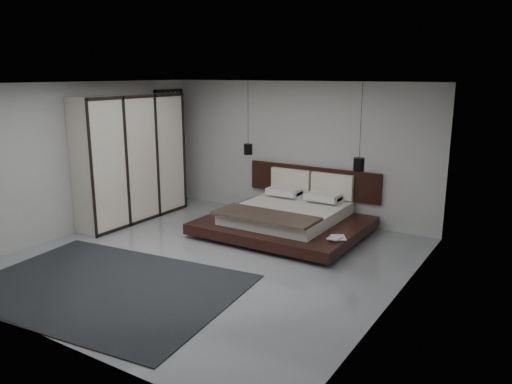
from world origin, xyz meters
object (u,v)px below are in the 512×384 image
Objects in this scene: pendant_left at (248,149)px; wardrobe at (132,159)px; bed at (288,217)px; lattice_screen at (171,147)px; rug at (105,287)px; pendant_right at (359,164)px.

wardrobe is at bearing -144.29° from pendant_left.
pendant_left is at bearing 158.56° from bed.
wardrobe is at bearing -80.19° from lattice_screen.
lattice_screen is at bearing 119.73° from rug.
pendant_left is 4.32m from rug.
wardrobe is (-1.91, -1.38, -0.17)m from pendant_left.
pendant_right is 4.80m from rug.
pendant_left is (2.16, -0.08, 0.14)m from lattice_screen.
bed is 1.72m from pendant_left.
rug is at bearing -51.82° from wardrobe.
pendant_left is 0.39× the size of rug.
pendant_right is at bearing 17.78° from wardrobe.
bed is at bearing -158.56° from pendant_right.
pendant_left is 0.94× the size of pendant_right.
rug is at bearing -60.27° from lattice_screen.
lattice_screen is 1.77× the size of pendant_left.
wardrobe is 3.65m from rug.
lattice_screen is at bearing 178.99° from pendant_right.
pendant_right is at bearing 61.94° from rug.
bed is 1.66m from pendant_right.
pendant_left is 2.38m from pendant_right.
bed is 1.84× the size of pendant_right.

